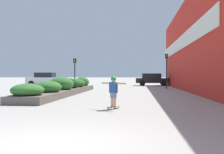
% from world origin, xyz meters
% --- Properties ---
extents(ground_plane, '(300.00, 300.00, 0.00)m').
position_xyz_m(ground_plane, '(0.00, 0.00, 0.00)').
color(ground_plane, '#A3A099').
extents(building_wall_right, '(0.67, 34.97, 7.73)m').
position_xyz_m(building_wall_right, '(5.97, 13.94, 3.87)').
color(building_wall_right, red).
rests_on(building_wall_right, ground_plane).
extents(planter_box, '(1.88, 13.00, 1.23)m').
position_xyz_m(planter_box, '(-3.39, 12.38, 0.47)').
color(planter_box, '#605B54').
rests_on(planter_box, ground_plane).
extents(skateboard, '(0.49, 0.65, 0.09)m').
position_xyz_m(skateboard, '(0.79, 5.14, 0.07)').
color(skateboard, olive).
rests_on(skateboard, ground_plane).
extents(skateboarder, '(1.01, 0.62, 1.20)m').
position_xyz_m(skateboarder, '(0.79, 5.14, 0.82)').
color(skateboarder, tan).
rests_on(skateboarder, skateboard).
extents(car_leftmost, '(3.92, 1.88, 1.66)m').
position_xyz_m(car_leftmost, '(-9.46, 24.25, 0.86)').
color(car_leftmost, silver).
rests_on(car_leftmost, ground_plane).
extents(car_center_left, '(4.33, 2.00, 1.57)m').
position_xyz_m(car_center_left, '(3.56, 27.74, 0.83)').
color(car_center_left, black).
rests_on(car_center_left, ground_plane).
extents(car_center_right, '(4.55, 1.91, 1.54)m').
position_xyz_m(car_center_right, '(11.04, 28.36, 0.80)').
color(car_center_right, maroon).
rests_on(car_center_right, ground_plane).
extents(traffic_light_left, '(0.28, 0.30, 3.07)m').
position_xyz_m(traffic_light_left, '(-4.76, 20.53, 2.12)').
color(traffic_light_left, black).
rests_on(traffic_light_left, ground_plane).
extents(traffic_light_right, '(0.28, 0.30, 3.47)m').
position_xyz_m(traffic_light_right, '(4.55, 20.49, 2.36)').
color(traffic_light_right, black).
rests_on(traffic_light_right, ground_plane).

